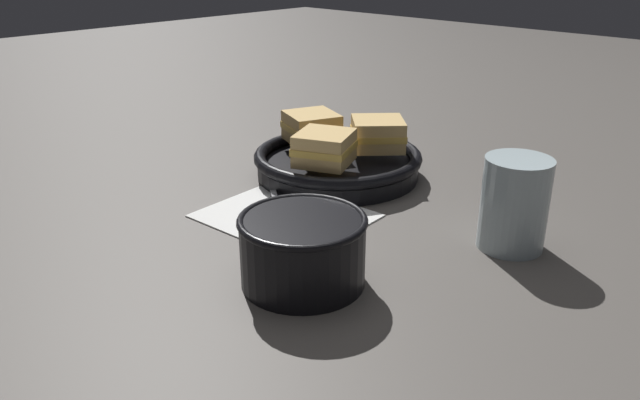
# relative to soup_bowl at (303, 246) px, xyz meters

# --- Properties ---
(ground_plane) EXTENTS (4.00, 4.00, 0.00)m
(ground_plane) POSITION_rel_soup_bowl_xyz_m (-0.09, 0.10, -0.04)
(ground_plane) COLOR #56514C
(napkin) EXTENTS (0.21, 0.19, 0.00)m
(napkin) POSITION_rel_soup_bowl_xyz_m (-0.14, 0.11, -0.04)
(napkin) COLOR white
(napkin) RESTS_ON ground_plane
(soup_bowl) EXTENTS (0.14, 0.14, 0.08)m
(soup_bowl) POSITION_rel_soup_bowl_xyz_m (0.00, 0.00, 0.00)
(soup_bowl) COLOR black
(soup_bowl) RESTS_ON ground_plane
(spoon) EXTENTS (0.15, 0.12, 0.01)m
(spoon) POSITION_rel_soup_bowl_xyz_m (-0.11, 0.07, -0.04)
(spoon) COLOR #9E9EA3
(spoon) RESTS_ON napkin
(skillet) EXTENTS (0.26, 0.26, 0.04)m
(skillet) POSITION_rel_soup_bowl_xyz_m (-0.19, 0.27, -0.02)
(skillet) COLOR black
(skillet) RESTS_ON ground_plane
(sandwich_near_left) EXTENTS (0.11, 0.11, 0.05)m
(sandwich_near_left) POSITION_rel_soup_bowl_xyz_m (-0.16, 0.32, 0.02)
(sandwich_near_left) COLOR #DBB26B
(sandwich_near_left) RESTS_ON skillet
(sandwich_near_right) EXTENTS (0.10, 0.10, 0.05)m
(sandwich_near_right) POSITION_rel_soup_bowl_xyz_m (-0.25, 0.27, 0.02)
(sandwich_near_right) COLOR #DBB26B
(sandwich_near_right) RESTS_ON skillet
(sandwich_far_left) EXTENTS (0.10, 0.10, 0.05)m
(sandwich_far_left) POSITION_rel_soup_bowl_xyz_m (-0.17, 0.21, 0.02)
(sandwich_far_left) COLOR #DBB26B
(sandwich_far_left) RESTS_ON skillet
(drinking_glass) EXTENTS (0.08, 0.08, 0.11)m
(drinking_glass) POSITION_rel_soup_bowl_xyz_m (0.12, 0.23, 0.01)
(drinking_glass) COLOR silver
(drinking_glass) RESTS_ON ground_plane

